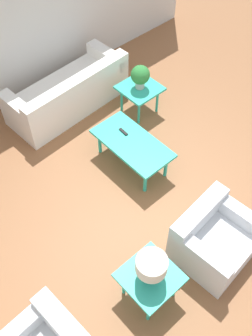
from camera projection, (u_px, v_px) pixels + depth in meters
ground_plane at (152, 200)px, 5.41m from camera, size 14.00×14.00×0.00m
wall_right at (11, 20)px, 5.77m from camera, size 0.12×7.20×2.70m
sofa at (69, 94)px, 6.35m from camera, size 0.92×2.05×0.74m
armchair at (213, 239)px, 4.71m from camera, size 0.87×0.95×0.71m
coffee_table at (132, 145)px, 5.51m from camera, size 1.17×0.60×0.45m
side_table_plant at (140, 90)px, 6.19m from camera, size 0.60×0.60×0.49m
side_table_lamp at (150, 279)px, 4.26m from camera, size 0.60×0.60×0.49m
potted_plant at (140, 76)px, 5.97m from camera, size 0.30×0.30×0.39m
table_lamp at (151, 266)px, 4.02m from camera, size 0.33×0.33×0.38m
remote_control at (123, 132)px, 5.58m from camera, size 0.16×0.05×0.02m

